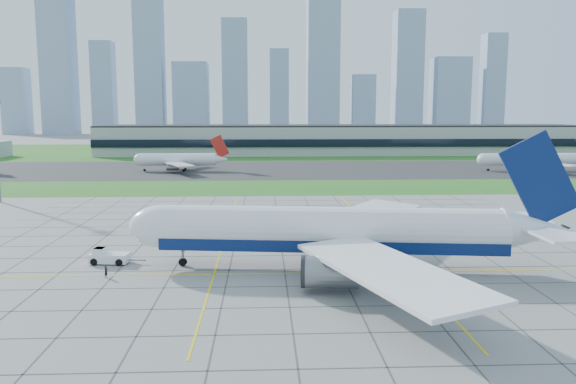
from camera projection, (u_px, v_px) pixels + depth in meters
name	position (u px, v px, depth m)	size (l,w,h in m)	color
ground	(284.00, 269.00, 81.40)	(1400.00, 1400.00, 0.00)	gray
grass_median	(273.00, 187.00, 170.42)	(700.00, 35.00, 0.04)	#236A1E
asphalt_taxiway	(271.00, 169.00, 224.82)	(700.00, 75.00, 0.04)	#383838
grass_far	(268.00, 151.00, 333.62)	(700.00, 145.00, 0.04)	#236A1E
apron_markings	(284.00, 251.00, 92.39)	(120.00, 130.00, 0.03)	#474744
terminal	(341.00, 139.00, 309.40)	(260.00, 43.00, 15.80)	#B7B7B2
city_skyline	(257.00, 77.00, 587.05)	(523.00, 32.40, 160.00)	#94A8C1
airliner	(334.00, 232.00, 80.86)	(64.25, 64.75, 20.25)	white
pushback_tug	(108.00, 257.00, 84.57)	(8.60, 3.56, 2.36)	white
crew_near	(106.00, 272.00, 77.21)	(0.62, 0.41, 1.71)	black
distant_jet_1	(179.00, 160.00, 217.57)	(34.57, 42.66, 14.08)	white
distant_jet_2	(532.00, 159.00, 218.64)	(43.75, 42.66, 14.08)	white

